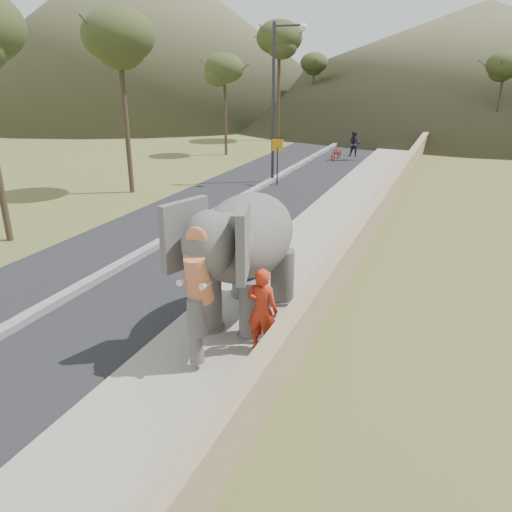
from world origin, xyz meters
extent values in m
plane|color=olive|center=(0.00, 0.00, 0.00)|extent=(160.00, 160.00, 0.00)
cube|color=black|center=(-5.00, 10.00, 0.01)|extent=(7.00, 120.00, 0.03)
cube|color=black|center=(-5.00, 10.00, 0.11)|extent=(0.35, 120.00, 0.22)
cube|color=#9E9687|center=(0.00, 10.00, 0.07)|extent=(3.00, 120.00, 0.15)
cube|color=tan|center=(1.65, 10.00, 0.55)|extent=(0.30, 120.00, 1.10)
cylinder|color=#313236|center=(-5.00, 17.81, 4.00)|extent=(0.16, 0.16, 8.00)
cylinder|color=#313236|center=(-4.20, 17.81, 7.80)|extent=(1.60, 0.10, 0.10)
sphere|color=#FFF2CC|center=(-3.50, 17.81, 7.70)|extent=(0.36, 0.36, 0.36)
cylinder|color=#2D2D33|center=(-4.50, 17.20, 1.00)|extent=(0.08, 0.08, 2.00)
cube|color=#C98612|center=(-4.50, 17.20, 2.10)|extent=(0.60, 0.05, 0.60)
cone|color=brown|center=(-38.00, 55.00, 11.00)|extent=(60.00, 60.00, 22.00)
cone|color=brown|center=(5.00, 70.00, 7.00)|extent=(80.00, 80.00, 14.00)
imported|color=red|center=(0.95, 1.35, 1.10)|extent=(0.69, 0.45, 1.90)
imported|color=maroon|center=(-3.44, 26.01, 0.47)|extent=(0.80, 1.83, 0.93)
imported|color=black|center=(-2.28, 26.01, 1.10)|extent=(0.89, 0.73, 1.70)
camera|label=1|loc=(4.43, -7.47, 5.94)|focal=35.00mm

